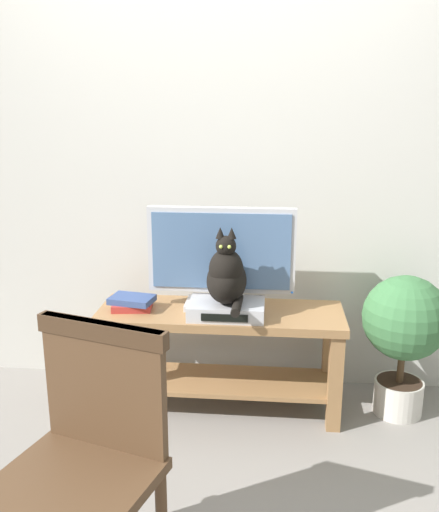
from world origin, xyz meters
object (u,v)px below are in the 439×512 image
at_px(book_stack, 132,303).
at_px(wooden_chair, 85,450).
at_px(cat, 227,276).
at_px(tv_stand, 220,341).
at_px(media_box, 227,309).
at_px(tv, 221,256).
at_px(potted_plant, 404,329).

bearing_deg(book_stack, wooden_chair, -83.20).
distance_m(cat, book_stack, 0.54).
xyz_separation_m(tv_stand, cat, (0.04, -0.09, 0.39)).
distance_m(tv_stand, media_box, 0.22).
bearing_deg(wooden_chair, tv, 76.16).
bearing_deg(media_box, cat, -85.26).
xyz_separation_m(tv_stand, book_stack, (-0.46, -0.02, 0.21)).
height_order(tv, book_stack, tv).
relative_size(tv, wooden_chair, 0.82).
bearing_deg(cat, wooden_chair, -107.25).
relative_size(cat, wooden_chair, 0.43).
distance_m(tv_stand, book_stack, 0.51).
xyz_separation_m(media_box, potted_plant, (0.91, 0.10, -0.11)).
bearing_deg(tv_stand, book_stack, -177.63).
height_order(tv_stand, cat, cat).
relative_size(cat, potted_plant, 0.52).
relative_size(tv_stand, book_stack, 5.23).
bearing_deg(media_box, tv_stand, 117.73).
xyz_separation_m(tv, cat, (0.04, -0.14, -0.06)).
bearing_deg(potted_plant, tv_stand, -178.20).
relative_size(tv_stand, media_box, 3.35).
xyz_separation_m(tv, wooden_chair, (-0.32, -1.29, -0.29)).
xyz_separation_m(cat, book_stack, (-0.50, 0.07, -0.18)).
distance_m(tv, potted_plant, 1.02).
bearing_deg(tv_stand, cat, -65.87).
height_order(wooden_chair, potted_plant, wooden_chair).
bearing_deg(media_box, wooden_chair, -106.98).
distance_m(tv_stand, tv, 0.46).
xyz_separation_m(book_stack, potted_plant, (1.41, 0.05, -0.11)).
height_order(tv, cat, tv).
bearing_deg(media_box, potted_plant, 6.37).
bearing_deg(wooden_chair, tv_stand, 75.59).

